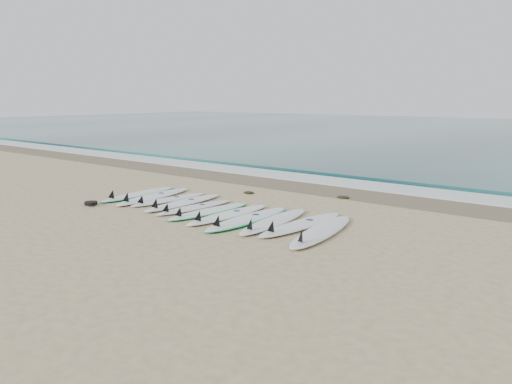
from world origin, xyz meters
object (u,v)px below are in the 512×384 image
Objects in this scene: surfboard_0 at (138,194)px; surfboard_5 at (208,211)px; leash_coil at (91,203)px; surfboard_10 at (321,231)px.

surfboard_5 is (2.99, -0.32, -0.00)m from surfboard_0.
surfboard_5 is 5.42× the size of leash_coil.
surfboard_10 is 6.40× the size of leash_coil.
leash_coil is at bearing -177.57° from surfboard_10.
surfboard_0 reaches higher than surfboard_5.
surfboard_5 is 0.85× the size of surfboard_10.
surfboard_10 is (3.04, 0.08, 0.02)m from surfboard_5.
surfboard_10 is at bearing -7.28° from surfboard_0.
leash_coil is (0.03, -1.52, -0.00)m from surfboard_0.
surfboard_10 reaches higher than surfboard_5.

